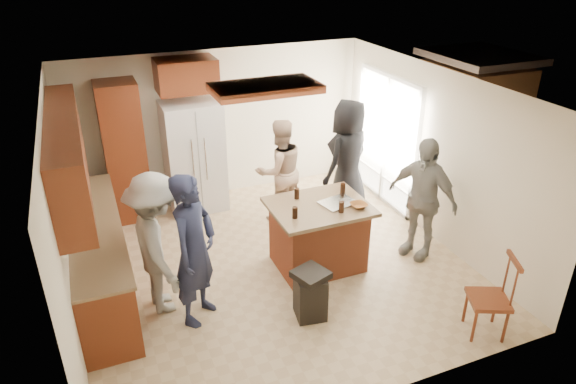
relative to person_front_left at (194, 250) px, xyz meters
name	(u,v)px	position (x,y,z in m)	size (l,w,h in m)	color
room_shell	(460,129)	(5.56, 2.29, -0.06)	(8.00, 5.20, 5.00)	tan
person_front_left	(194,250)	(0.00, 0.00, 0.00)	(0.67, 0.49, 1.85)	#1B2037
person_behind_left	(280,171)	(1.77, 1.86, -0.10)	(0.80, 0.50, 1.66)	tan
person_behind_right	(348,158)	(2.84, 1.67, 0.02)	(0.92, 0.60, 1.89)	black
person_side_right	(422,198)	(3.18, 0.16, -0.05)	(1.03, 0.53, 1.75)	gray
person_counter	(158,244)	(-0.35, 0.35, -0.04)	(1.14, 0.53, 1.76)	gray
left_cabinetry	(89,222)	(-1.06, 1.05, 0.03)	(0.64, 3.00, 2.30)	maroon
back_wall_units	(140,133)	(-0.15, 2.85, 0.45)	(1.80, 0.60, 2.45)	maroon
refrigerator	(194,156)	(0.64, 2.77, -0.02)	(0.90, 0.76, 1.80)	white
kitchen_island	(318,235)	(1.75, 0.43, -0.45)	(1.28, 1.03, 0.93)	#9E4728
island_items	(338,203)	(1.98, 0.34, 0.04)	(1.03, 0.69, 0.15)	silver
trash_bin	(310,294)	(1.21, -0.50, -0.61)	(0.46, 0.46, 0.63)	black
spindle_chair	(490,299)	(2.95, -1.52, -0.47)	(0.55, 0.55, 0.99)	maroon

